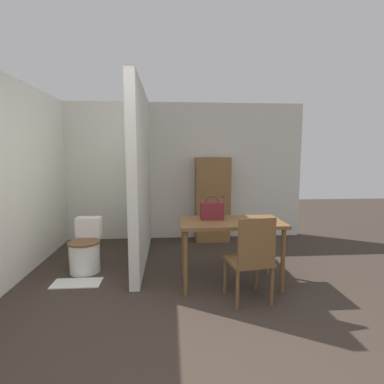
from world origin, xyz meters
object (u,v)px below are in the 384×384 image
handbag (212,211)px  wooden_cabinet (212,199)px  dining_table (231,228)px  toilet (86,250)px  wooden_chair (251,257)px

handbag → wooden_cabinet: 1.83m
dining_table → toilet: (-1.86, 0.57, -0.41)m
wooden_cabinet → dining_table: bearing=-91.6°
dining_table → wooden_chair: 0.52m
toilet → handbag: 1.83m
wooden_chair → wooden_cabinet: (-0.07, 2.36, 0.25)m
wooden_cabinet → handbag: bearing=-98.4°
dining_table → wooden_chair: size_ratio=1.30×
toilet → handbag: handbag is taller
wooden_chair → handbag: size_ratio=3.28×
handbag → toilet: bearing=163.5°
dining_table → wooden_cabinet: size_ratio=0.81×
dining_table → wooden_cabinet: bearing=88.4°
wooden_chair → handbag: handbag is taller
handbag → dining_table: bearing=-22.2°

